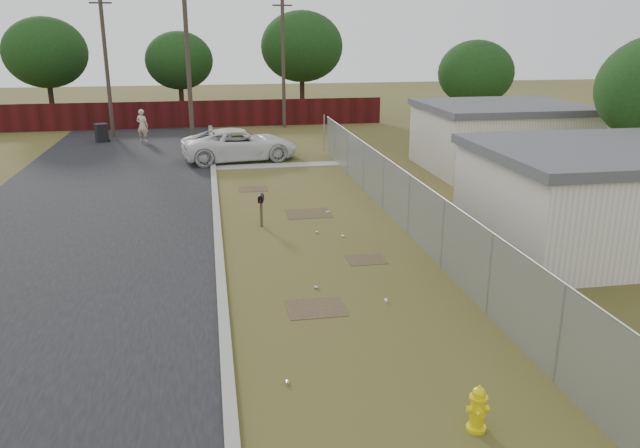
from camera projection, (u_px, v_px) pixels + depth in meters
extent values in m
plane|color=brown|center=(314.00, 240.00, 19.78)|extent=(120.00, 120.00, 0.00)
cube|color=black|center=(105.00, 189.00, 26.04)|extent=(9.00, 60.00, 0.02)
cube|color=#9D9B93|center=(214.00, 184.00, 26.78)|extent=(0.25, 60.00, 0.12)
cube|color=#9D9B93|center=(275.00, 166.00, 30.58)|extent=(6.20, 1.00, 0.03)
cylinder|color=#919398|center=(560.00, 334.00, 11.55)|extent=(0.06, 0.06, 2.00)
cylinder|color=#919398|center=(490.00, 274.00, 14.36)|extent=(0.06, 0.06, 2.00)
cylinder|color=#919398|center=(443.00, 234.00, 17.18)|extent=(0.06, 0.06, 2.00)
cylinder|color=#919398|center=(409.00, 205.00, 20.00)|extent=(0.06, 0.06, 2.00)
cylinder|color=#919398|center=(384.00, 184.00, 22.82)|extent=(0.06, 0.06, 2.00)
cylinder|color=#919398|center=(364.00, 167.00, 25.64)|extent=(0.06, 0.06, 2.00)
cylinder|color=#919398|center=(348.00, 153.00, 28.46)|extent=(0.06, 0.06, 2.00)
cylinder|color=#919398|center=(335.00, 142.00, 31.28)|extent=(0.06, 0.06, 2.00)
cylinder|color=#919398|center=(324.00, 133.00, 34.10)|extent=(0.06, 0.06, 2.00)
cylinder|color=#919398|center=(401.00, 168.00, 20.64)|extent=(0.04, 26.00, 0.04)
cube|color=gray|center=(400.00, 197.00, 20.94)|extent=(0.01, 26.00, 2.00)
cube|color=black|center=(401.00, 217.00, 21.16)|extent=(0.03, 26.00, 0.60)
cube|color=#3F0D0F|center=(165.00, 115.00, 42.00)|extent=(30.00, 0.12, 1.80)
cylinder|color=#453A2E|center=(188.00, 67.00, 32.80)|extent=(0.24, 0.24, 9.00)
cylinder|color=#453A2E|center=(106.00, 62.00, 37.60)|extent=(0.24, 0.24, 9.00)
cube|color=#453A2E|center=(100.00, 3.00, 36.59)|extent=(1.30, 0.10, 0.10)
cylinder|color=#453A2E|center=(283.00, 59.00, 41.33)|extent=(0.24, 0.24, 9.00)
cube|color=#453A2E|center=(282.00, 5.00, 40.31)|extent=(1.30, 0.10, 0.10)
cube|color=silver|center=(616.00, 201.00, 18.99)|extent=(8.00, 6.00, 2.80)
cube|color=#4D4D52|center=(623.00, 151.00, 18.53)|extent=(8.32, 6.24, 0.30)
cube|color=silver|center=(500.00, 140.00, 29.58)|extent=(7.00, 6.00, 2.80)
cube|color=#4D4D52|center=(503.00, 107.00, 29.12)|extent=(7.28, 6.24, 0.30)
cylinder|color=black|center=(51.00, 100.00, 44.19)|extent=(0.36, 0.36, 3.30)
ellipsoid|color=black|center=(45.00, 53.00, 43.23)|extent=(5.70, 5.70, 4.84)
cylinder|color=black|center=(182.00, 99.00, 46.70)|extent=(0.36, 0.36, 2.86)
ellipsoid|color=black|center=(179.00, 60.00, 45.87)|extent=(4.94, 4.94, 4.20)
cylinder|color=black|center=(302.00, 94.00, 47.18)|extent=(0.36, 0.36, 3.52)
ellipsoid|color=black|center=(302.00, 46.00, 46.15)|extent=(6.08, 6.08, 5.17)
cylinder|color=black|center=(473.00, 116.00, 38.48)|extent=(0.36, 0.36, 2.64)
ellipsoid|color=black|center=(476.00, 73.00, 37.71)|extent=(4.56, 4.56, 3.88)
cylinder|color=yellow|center=(476.00, 428.00, 10.41)|extent=(0.37, 0.37, 0.06)
cylinder|color=yellow|center=(477.00, 413.00, 10.33)|extent=(0.26, 0.26, 0.57)
cylinder|color=yellow|center=(479.00, 398.00, 10.24)|extent=(0.34, 0.34, 0.05)
sphere|color=yellow|center=(479.00, 393.00, 10.22)|extent=(0.25, 0.25, 0.23)
cylinder|color=yellow|center=(480.00, 387.00, 10.18)|extent=(0.04, 0.04, 0.06)
cylinder|color=yellow|center=(469.00, 409.00, 10.30)|extent=(0.11, 0.12, 0.11)
cylinder|color=yellow|center=(486.00, 409.00, 10.31)|extent=(0.11, 0.12, 0.11)
cylinder|color=yellow|center=(480.00, 414.00, 10.17)|extent=(0.15, 0.13, 0.14)
cube|color=brown|center=(261.00, 213.00, 21.05)|extent=(0.10, 0.10, 0.93)
cube|color=black|center=(261.00, 199.00, 20.90)|extent=(0.25, 0.47, 0.17)
cylinder|color=black|center=(261.00, 197.00, 20.88)|extent=(0.25, 0.47, 0.17)
cube|color=red|center=(260.00, 201.00, 20.67)|extent=(0.03, 0.04, 0.09)
imported|color=white|center=(240.00, 144.00, 31.70)|extent=(6.18, 3.58, 1.62)
imported|color=#C8B593|center=(142.00, 126.00, 36.77)|extent=(0.83, 0.70, 1.95)
cube|color=black|center=(102.00, 133.00, 36.98)|extent=(0.84, 0.84, 1.02)
cube|color=black|center=(101.00, 124.00, 36.82)|extent=(0.93, 0.93, 0.08)
cylinder|color=black|center=(109.00, 140.00, 37.02)|extent=(0.14, 0.21, 0.21)
cylinder|color=silver|center=(386.00, 300.00, 15.30)|extent=(0.08, 0.11, 0.07)
cylinder|color=silver|center=(316.00, 287.00, 16.07)|extent=(0.12, 0.11, 0.07)
cylinder|color=silver|center=(343.00, 236.00, 20.09)|extent=(0.12, 0.12, 0.07)
cylinder|color=silver|center=(287.00, 383.00, 11.73)|extent=(0.08, 0.11, 0.07)
cylinder|color=silver|center=(328.00, 212.00, 22.72)|extent=(0.10, 0.08, 0.07)
cylinder|color=silver|center=(317.00, 232.00, 20.43)|extent=(0.09, 0.11, 0.07)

